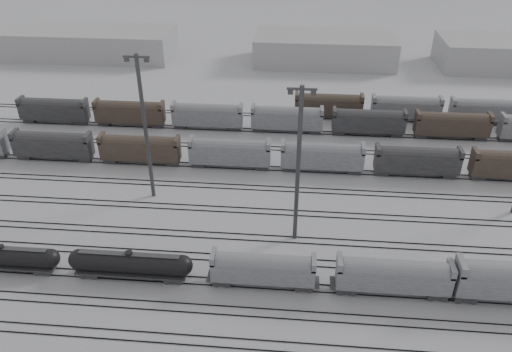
# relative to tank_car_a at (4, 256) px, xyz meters

# --- Properties ---
(ground) EXTENTS (900.00, 900.00, 0.00)m
(ground) POSITION_rel_tank_car_a_xyz_m (36.10, -1.00, -2.28)
(ground) COLOR silver
(ground) RESTS_ON ground
(tracks) EXTENTS (220.00, 71.50, 0.16)m
(tracks) POSITION_rel_tank_car_a_xyz_m (36.10, 16.50, -2.20)
(tracks) COLOR black
(tracks) RESTS_ON ground
(tank_car_a) EXTENTS (15.94, 2.66, 3.94)m
(tank_car_a) POSITION_rel_tank_car_a_xyz_m (0.00, 0.00, 0.00)
(tank_car_a) COLOR black
(tank_car_a) RESTS_ON ground
(tank_car_b) EXTENTS (16.99, 2.83, 4.20)m
(tank_car_b) POSITION_rel_tank_car_a_xyz_m (17.83, -0.00, 0.15)
(tank_car_b) COLOR black
(tank_car_b) RESTS_ON ground
(hopper_car_a) EXTENTS (13.70, 2.72, 4.90)m
(hopper_car_a) POSITION_rel_tank_car_a_xyz_m (35.68, 0.00, 0.75)
(hopper_car_a) COLOR black
(hopper_car_a) RESTS_ON ground
(hopper_car_b) EXTENTS (14.59, 2.90, 5.22)m
(hopper_car_b) POSITION_rel_tank_car_a_xyz_m (52.44, 0.00, 0.95)
(hopper_car_b) COLOR black
(hopper_car_b) RESTS_ON ground
(light_mast_b) EXTENTS (3.97, 0.63, 24.78)m
(light_mast_b) POSITION_rel_tank_car_a_xyz_m (15.35, 20.07, 10.87)
(light_mast_b) COLOR #3C3C3E
(light_mast_b) RESTS_ON ground
(light_mast_c) EXTENTS (3.88, 0.62, 24.28)m
(light_mast_c) POSITION_rel_tank_car_a_xyz_m (39.66, 10.63, 10.60)
(light_mast_c) COLOR #3C3C3E
(light_mast_c) RESTS_ON ground
(bg_string_near) EXTENTS (151.00, 3.00, 5.60)m
(bg_string_near) POSITION_rel_tank_car_a_xyz_m (44.10, 31.00, 0.52)
(bg_string_near) COLOR gray
(bg_string_near) RESTS_ON ground
(bg_string_mid) EXTENTS (151.00, 3.00, 5.60)m
(bg_string_mid) POSITION_rel_tank_car_a_xyz_m (54.10, 47.00, 0.52)
(bg_string_mid) COLOR black
(bg_string_mid) RESTS_ON ground
(bg_string_far) EXTENTS (66.00, 3.00, 5.60)m
(bg_string_far) POSITION_rel_tank_car_a_xyz_m (71.60, 55.00, 0.52)
(bg_string_far) COLOR #45362C
(bg_string_far) RESTS_ON ground
(warehouse_left) EXTENTS (50.00, 18.00, 8.00)m
(warehouse_left) POSITION_rel_tank_car_a_xyz_m (-23.90, 94.00, 1.72)
(warehouse_left) COLOR #9B9B9D
(warehouse_left) RESTS_ON ground
(warehouse_mid) EXTENTS (40.00, 18.00, 8.00)m
(warehouse_mid) POSITION_rel_tank_car_a_xyz_m (46.10, 94.00, 1.72)
(warehouse_mid) COLOR #9B9B9D
(warehouse_mid) RESTS_ON ground
(warehouse_right) EXTENTS (35.00, 18.00, 8.00)m
(warehouse_right) POSITION_rel_tank_car_a_xyz_m (96.10, 94.00, 1.72)
(warehouse_right) COLOR #9B9B9D
(warehouse_right) RESTS_ON ground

